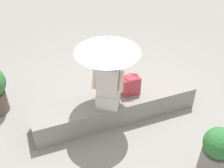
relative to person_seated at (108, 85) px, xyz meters
name	(u,v)px	position (x,y,z in m)	size (l,w,h in m)	color
ground_plane	(116,116)	(-0.17, -0.09, -0.79)	(14.00, 14.00, 0.00)	gray
stone_bench	(116,108)	(-0.17, -0.09, -0.59)	(2.75, 0.52, 0.40)	gray
person_seated	(108,85)	(0.00, 0.00, 0.00)	(0.50, 0.42, 0.90)	beige
parasol	(107,45)	(-0.01, -0.04, 0.65)	(0.94, 0.94, 1.18)	#B7B7BC
handbag_black	(131,85)	(-0.45, -0.14, -0.23)	(0.29, 0.21, 0.33)	#B2333D
planter_near	(217,151)	(-1.00, 1.38, -0.38)	(0.42, 0.42, 0.78)	gray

